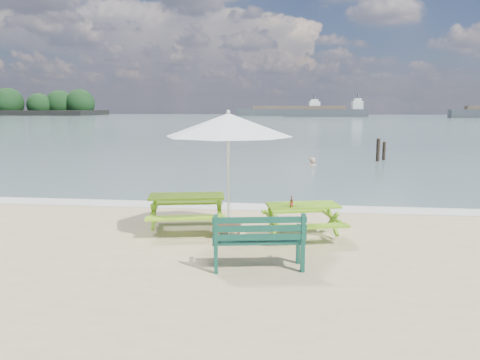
# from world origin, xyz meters

# --- Properties ---
(sea) EXTENTS (300.00, 300.00, 0.00)m
(sea) POSITION_xyz_m (0.00, 85.00, 0.00)
(sea) COLOR slate
(sea) RESTS_ON ground
(foam_strip) EXTENTS (22.00, 0.90, 0.01)m
(foam_strip) POSITION_xyz_m (0.00, 4.60, 0.01)
(foam_strip) COLOR silver
(foam_strip) RESTS_ON ground
(picnic_table_left) EXTENTS (2.00, 2.14, 0.79)m
(picnic_table_left) POSITION_xyz_m (-1.44, 2.03, 0.38)
(picnic_table_left) COLOR #7CB61B
(picnic_table_left) RESTS_ON ground
(picnic_table_right) EXTENTS (1.86, 1.98, 0.71)m
(picnic_table_right) POSITION_xyz_m (1.13, 1.74, 0.34)
(picnic_table_right) COLOR #679F18
(picnic_table_right) RESTS_ON ground
(park_bench) EXTENTS (1.62, 0.78, 0.96)m
(park_bench) POSITION_xyz_m (0.36, -0.31, 0.30)
(park_bench) COLOR #0E3C2F
(park_bench) RESTS_ON ground
(side_table) EXTENTS (0.58, 0.58, 0.34)m
(side_table) POSITION_xyz_m (-0.42, 1.53, 0.18)
(side_table) COLOR brown
(side_table) RESTS_ON ground
(patio_umbrella) EXTENTS (2.91, 2.91, 2.61)m
(patio_umbrella) POSITION_xyz_m (-0.42, 1.53, 2.37)
(patio_umbrella) COLOR silver
(patio_umbrella) RESTS_ON ground
(beer_bottle) EXTENTS (0.06, 0.06, 0.24)m
(beer_bottle) POSITION_xyz_m (0.89, 1.41, 0.79)
(beer_bottle) COLOR brown
(beer_bottle) RESTS_ON picnic_table_right
(swimmer) EXTENTS (0.65, 0.50, 1.61)m
(swimmer) POSITION_xyz_m (1.68, 14.36, -0.44)
(swimmer) COLOR tan
(swimmer) RESTS_ON ground
(mooring_pilings) EXTENTS (0.58, 0.78, 1.35)m
(mooring_pilings) POSITION_xyz_m (5.21, 16.54, 0.44)
(mooring_pilings) COLOR black
(mooring_pilings) RESTS_ON ground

